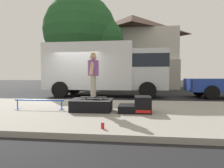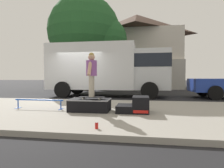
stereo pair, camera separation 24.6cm
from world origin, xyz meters
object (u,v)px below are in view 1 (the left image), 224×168
at_px(skate_box, 92,105).
at_px(kicker_ramp, 138,106).
at_px(street_tree_main, 84,34).
at_px(soda_can, 103,125).
at_px(grind_rail, 39,102).
at_px(box_truck, 106,68).
at_px(skateboard, 93,97).
at_px(skater_kid, 93,71).

height_order(skate_box, kicker_ramp, kicker_ramp).
xyz_separation_m(skate_box, street_tree_main, (-3.05, 10.49, 4.63)).
distance_m(soda_can, street_tree_main, 13.72).
distance_m(grind_rail, box_truck, 5.68).
relative_size(skateboard, box_truck, 0.11).
xyz_separation_m(skateboard, skater_kid, (0.00, -0.00, 0.78)).
relative_size(skater_kid, soda_can, 10.36).
bearing_deg(box_truck, skate_box, -86.06).
relative_size(skater_kid, street_tree_main, 0.16).
distance_m(skater_kid, soda_can, 2.22).
bearing_deg(kicker_ramp, street_tree_main, 112.79).
height_order(skate_box, skateboard, skateboard).
bearing_deg(skate_box, kicker_ramp, -0.02).
bearing_deg(skater_kid, kicker_ramp, 1.03).
height_order(skater_kid, soda_can, skater_kid).
bearing_deg(skateboard, street_tree_main, 106.47).
xyz_separation_m(skate_box, box_truck, (-0.38, 5.50, 1.39)).
bearing_deg(skateboard, skate_box, 158.64).
relative_size(kicker_ramp, box_truck, 0.13).
bearing_deg(skate_box, skateboard, -21.36).
bearing_deg(skateboard, skater_kid, -45.00).
bearing_deg(box_truck, kicker_ramp, -72.45).
distance_m(skate_box, street_tree_main, 11.87).
xyz_separation_m(soda_can, street_tree_main, (-3.70, 12.33, 4.76)).
relative_size(grind_rail, soda_can, 13.00).
relative_size(kicker_ramp, skateboard, 1.17).
height_order(grind_rail, street_tree_main, street_tree_main).
height_order(grind_rail, soda_can, grind_rail).
distance_m(kicker_ramp, street_tree_main, 12.29).
height_order(kicker_ramp, soda_can, kicker_ramp).
relative_size(grind_rail, skater_kid, 1.26).
height_order(skate_box, grind_rail, skate_box).
height_order(skateboard, soda_can, skateboard).
xyz_separation_m(skate_box, skateboard, (0.06, -0.02, 0.22)).
relative_size(skate_box, street_tree_main, 0.15).
bearing_deg(skate_box, grind_rail, 175.33).
height_order(soda_can, box_truck, box_truck).
bearing_deg(grind_rail, kicker_ramp, -2.62).
relative_size(skateboard, skater_kid, 0.60).
bearing_deg(skate_box, box_truck, 93.94).
bearing_deg(box_truck, soda_can, -82.03).
height_order(skate_box, skater_kid, skater_kid).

